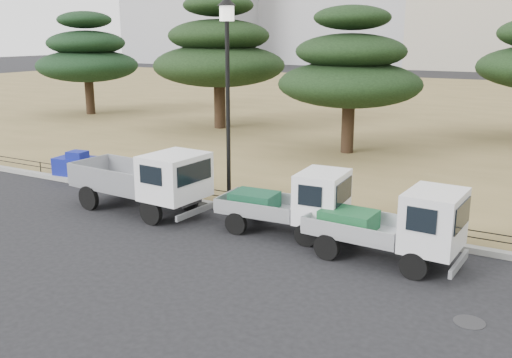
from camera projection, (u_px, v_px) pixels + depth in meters
The scene contains 13 objects.
ground at pixel (219, 243), 15.01m from camera, with size 220.00×220.00×0.00m, color black.
lawn at pixel (452, 109), 40.79m from camera, with size 120.00×56.00×0.15m, color olive.
curb at pixel (266, 214), 17.18m from camera, with size 120.00×0.25×0.16m, color gray.
truck_large at pixel (145, 178), 17.37m from camera, with size 4.59×2.07×1.96m.
truck_kei_front at pixel (292, 202), 15.46m from camera, with size 3.56×1.70×1.85m.
truck_kei_rear at pixel (395, 225), 13.54m from camera, with size 3.72×1.76×1.91m.
street_lamp at pixel (227, 67), 17.07m from camera, with size 0.56×0.56×6.26m.
pipe_fence at pixel (268, 201), 17.22m from camera, with size 38.00×0.04×0.40m.
tarp_pile at pixel (76, 165), 21.57m from camera, with size 1.54×1.20×0.95m.
manhole at pixel (469, 322), 10.89m from camera, with size 0.60×0.60×0.01m, color #2D2D30.
pine_west_far at pixel (87, 55), 36.99m from camera, with size 6.52×6.52×6.59m.
pine_west_near at pixel (219, 52), 31.33m from camera, with size 7.29×7.29×7.29m.
pine_center_left at pixel (350, 69), 24.78m from camera, with size 6.28×6.28×6.39m.
Camera 1 is at (7.80, -11.80, 5.37)m, focal length 40.00 mm.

